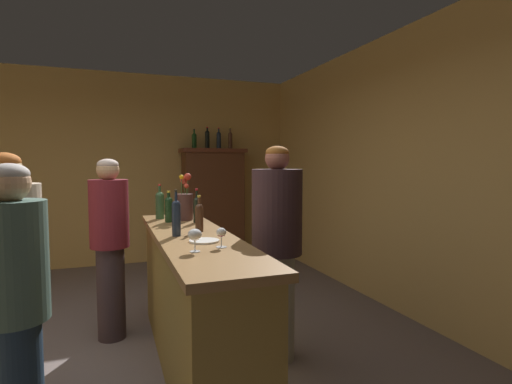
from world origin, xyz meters
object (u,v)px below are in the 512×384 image
(wine_glass_mid, at_px, (221,234))
(display_bottle_midleft, at_px, (207,139))
(wine_bottle_chardonnay, at_px, (176,216))
(display_cabinet, at_px, (213,203))
(wine_bottle_merlot, at_px, (160,204))
(wine_glass_front, at_px, (195,235))
(bar_counter, at_px, (194,300))
(bartender, at_px, (277,245))
(display_bottle_midright, at_px, (230,140))
(display_bottle_center, at_px, (219,139))
(patron_tall, at_px, (9,274))
(display_bottle_left, at_px, (194,140))
(patron_redhead, at_px, (110,240))
(cheese_plate, at_px, (204,241))
(patron_in_navy, at_px, (15,306))
(wine_bottle_riesling, at_px, (199,216))
(wine_bottle_rose, at_px, (197,208))
(flower_arrangement, at_px, (185,203))
(wine_bottle_malbec, at_px, (169,208))

(wine_glass_mid, xyz_separation_m, display_bottle_midleft, (0.77, 3.65, 0.81))
(wine_bottle_chardonnay, bearing_deg, display_cabinet, 71.52)
(display_bottle_midleft, bearing_deg, wine_bottle_merlot, -113.76)
(wine_bottle_merlot, distance_m, wine_glass_front, 1.49)
(bar_counter, height_order, bartender, bartender)
(wine_bottle_chardonnay, relative_size, display_bottle_midright, 0.99)
(wine_bottle_chardonnay, bearing_deg, display_bottle_center, 69.99)
(display_bottle_midleft, distance_m, bartender, 3.39)
(wine_glass_mid, bearing_deg, patron_tall, 164.17)
(display_bottle_midleft, relative_size, patron_tall, 0.21)
(wine_bottle_merlot, xyz_separation_m, display_bottle_left, (0.78, 2.23, 0.73))
(patron_redhead, bearing_deg, cheese_plate, 8.05)
(patron_redhead, height_order, patron_in_navy, patron_redhead)
(display_bottle_left, bearing_deg, display_bottle_center, 0.00)
(bar_counter, distance_m, wine_bottle_riesling, 0.63)
(wine_bottle_rose, height_order, display_bottle_center, display_bottle_center)
(wine_glass_mid, distance_m, display_bottle_midright, 3.90)
(wine_bottle_merlot, height_order, display_bottle_midright, display_bottle_midright)
(cheese_plate, distance_m, display_bottle_center, 3.69)
(wine_bottle_merlot, bearing_deg, patron_in_navy, -117.95)
(wine_bottle_riesling, bearing_deg, patron_tall, -167.42)
(wine_bottle_rose, bearing_deg, display_cabinet, 72.98)
(wine_bottle_merlot, height_order, wine_glass_front, wine_bottle_merlot)
(display_bottle_left, bearing_deg, patron_redhead, -116.92)
(bar_counter, relative_size, display_bottle_midleft, 7.29)
(wine_bottle_chardonnay, height_order, bartender, bartender)
(bar_counter, distance_m, wine_bottle_chardonnay, 0.65)
(wine_bottle_merlot, bearing_deg, cheese_plate, -83.20)
(flower_arrangement, xyz_separation_m, patron_in_navy, (-1.08, -1.48, -0.31))
(wine_glass_front, bearing_deg, patron_tall, 158.39)
(wine_glass_mid, relative_size, display_bottle_center, 0.38)
(wine_bottle_malbec, distance_m, patron_tall, 1.38)
(wine_bottle_rose, height_order, patron_redhead, patron_redhead)
(wine_bottle_riesling, distance_m, wine_bottle_rose, 0.46)
(cheese_plate, bearing_deg, display_bottle_midleft, 76.36)
(wine_bottle_malbec, bearing_deg, bartender, -47.29)
(display_cabinet, xyz_separation_m, patron_redhead, (-1.51, -2.41, -0.05))
(wine_bottle_malbec, distance_m, wine_glass_mid, 1.20)
(wine_bottle_riesling, height_order, wine_bottle_chardonnay, wine_bottle_chardonnay)
(bartender, bearing_deg, display_bottle_left, -98.05)
(flower_arrangement, bearing_deg, display_cabinet, 70.18)
(cheese_plate, xyz_separation_m, bartender, (0.61, 0.21, -0.11))
(wine_bottle_malbec, relative_size, display_bottle_midleft, 0.84)
(bar_counter, xyz_separation_m, display_bottle_left, (0.65, 3.13, 1.36))
(wine_bottle_riesling, bearing_deg, display_bottle_center, 72.44)
(bar_counter, height_order, patron_in_navy, patron_in_navy)
(display_bottle_midright, bearing_deg, flower_arrangement, -115.54)
(wine_bottle_malbec, bearing_deg, patron_tall, -141.64)
(display_cabinet, distance_m, patron_redhead, 2.84)
(wine_bottle_chardonnay, relative_size, wine_glass_mid, 2.71)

